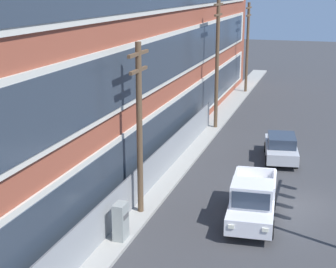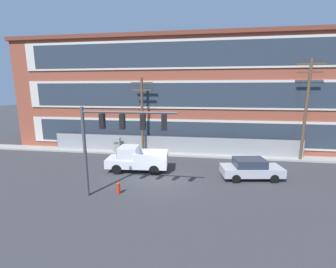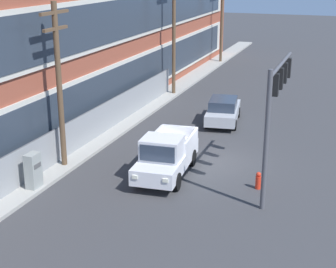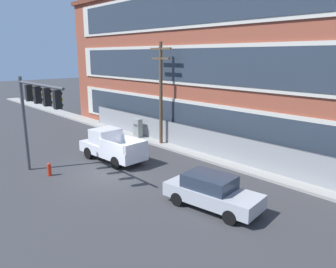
{
  "view_description": "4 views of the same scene",
  "coord_description": "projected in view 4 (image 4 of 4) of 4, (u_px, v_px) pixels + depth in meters",
  "views": [
    {
      "loc": [
        -23.55,
        -1.07,
        9.99
      ],
      "look_at": [
        -2.6,
        5.43,
        3.72
      ],
      "focal_mm": 55.0,
      "sensor_mm": 36.0,
      "label": 1
    },
    {
      "loc": [
        2.56,
        -15.7,
        6.64
      ],
      "look_at": [
        -0.07,
        2.57,
        3.0
      ],
      "focal_mm": 24.0,
      "sensor_mm": 36.0,
      "label": 2
    },
    {
      "loc": [
        -23.25,
        -6.06,
        9.36
      ],
      "look_at": [
        -2.16,
        1.62,
        1.9
      ],
      "focal_mm": 55.0,
      "sensor_mm": 36.0,
      "label": 3
    },
    {
      "loc": [
        15.45,
        -9.62,
        6.86
      ],
      "look_at": [
        0.56,
        3.78,
        2.01
      ],
      "focal_mm": 35.0,
      "sensor_mm": 36.0,
      "label": 4
    }
  ],
  "objects": [
    {
      "name": "brick_mill_building",
      "position": [
        335.0,
        66.0,
        21.17
      ],
      "size": [
        50.67,
        11.22,
        12.28
      ],
      "color": "brown",
      "rests_on": "ground"
    },
    {
      "name": "traffic_signal_mast",
      "position": [
        35.0,
        105.0,
        17.66
      ],
      "size": [
        5.79,
        0.43,
        5.66
      ],
      "color": "#4C4C51",
      "rests_on": "ground"
    },
    {
      "name": "fire_hydrant",
      "position": [
        49.0,
        169.0,
        19.02
      ],
      "size": [
        0.24,
        0.24,
        0.78
      ],
      "color": "red",
      "rests_on": "ground"
    },
    {
      "name": "electrical_cabinet",
      "position": [
        138.0,
        129.0,
        27.33
      ],
      "size": [
        0.7,
        0.48,
        1.7
      ],
      "color": "#939993",
      "rests_on": "ground"
    },
    {
      "name": "sidewalk_building_side",
      "position": [
        194.0,
        152.0,
        23.41
      ],
      "size": [
        80.0,
        1.64,
        0.16
      ],
      "primitive_type": "cube",
      "color": "#9E9B93",
      "rests_on": "ground"
    },
    {
      "name": "ground_plane",
      "position": [
        113.0,
        176.0,
        19.03
      ],
      "size": [
        160.0,
        160.0,
        0.0
      ],
      "primitive_type": "plane",
      "color": "#38383A"
    },
    {
      "name": "utility_pole_near_corner",
      "position": [
        161.0,
        90.0,
        24.63
      ],
      "size": [
        2.21,
        0.26,
        7.81
      ],
      "color": "brown",
      "rests_on": "ground"
    },
    {
      "name": "chain_link_fence",
      "position": [
        192.0,
        139.0,
        23.62
      ],
      "size": [
        26.04,
        0.06,
        1.87
      ],
      "color": "gray",
      "rests_on": "ground"
    },
    {
      "name": "pickup_truck_white",
      "position": [
        111.0,
        146.0,
        21.71
      ],
      "size": [
        5.17,
        2.29,
        2.06
      ],
      "color": "silver",
      "rests_on": "ground"
    },
    {
      "name": "sedan_silver",
      "position": [
        212.0,
        191.0,
        14.93
      ],
      "size": [
        4.68,
        2.41,
        1.56
      ],
      "color": "#B2B5BA",
      "rests_on": "ground"
    }
  ]
}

